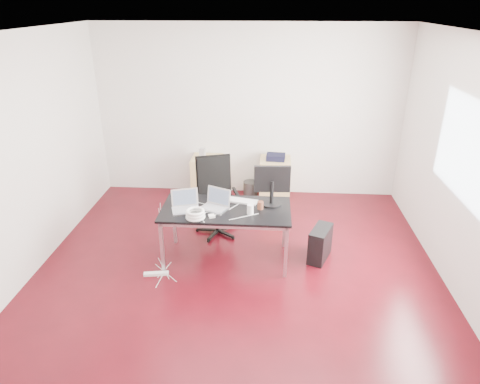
# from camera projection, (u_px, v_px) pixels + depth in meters

# --- Properties ---
(room_shell) EXTENTS (5.00, 5.00, 5.00)m
(room_shell) POSITION_uv_depth(u_px,v_px,m) (240.00, 167.00, 4.73)
(room_shell) COLOR #3C060D
(room_shell) RESTS_ON ground
(desk) EXTENTS (1.60, 0.80, 0.73)m
(desk) POSITION_uv_depth(u_px,v_px,m) (226.00, 212.00, 5.32)
(desk) COLOR black
(desk) RESTS_ON ground
(office_chair) EXTENTS (0.60, 0.62, 1.08)m
(office_chair) POSITION_uv_depth(u_px,v_px,m) (216.00, 192.00, 6.05)
(office_chair) COLOR black
(office_chair) RESTS_ON ground
(filing_cabinet_left) EXTENTS (0.50, 0.50, 0.70)m
(filing_cabinet_left) POSITION_uv_depth(u_px,v_px,m) (208.00, 177.00, 7.24)
(filing_cabinet_left) COLOR tan
(filing_cabinet_left) RESTS_ON ground
(filing_cabinet_right) EXTENTS (0.50, 0.50, 0.70)m
(filing_cabinet_right) POSITION_uv_depth(u_px,v_px,m) (275.00, 179.00, 7.16)
(filing_cabinet_right) COLOR tan
(filing_cabinet_right) RESTS_ON ground
(pc_tower) EXTENTS (0.36, 0.49, 0.44)m
(pc_tower) POSITION_uv_depth(u_px,v_px,m) (320.00, 244.00, 5.51)
(pc_tower) COLOR black
(pc_tower) RESTS_ON ground
(wastebasket) EXTENTS (0.31, 0.31, 0.28)m
(wastebasket) POSITION_uv_depth(u_px,v_px,m) (250.00, 189.00, 7.29)
(wastebasket) COLOR black
(wastebasket) RESTS_ON ground
(power_strip) EXTENTS (0.31, 0.11, 0.04)m
(power_strip) POSITION_uv_depth(u_px,v_px,m) (156.00, 274.00, 5.26)
(power_strip) COLOR white
(power_strip) RESTS_ON ground
(laptop_left) EXTENTS (0.39, 0.34, 0.23)m
(laptop_left) POSITION_uv_depth(u_px,v_px,m) (185.00, 205.00, 5.26)
(laptop_left) COLOR silver
(laptop_left) RESTS_ON desk
(laptop_right) EXTENTS (0.41, 0.37, 0.23)m
(laptop_right) POSITION_uv_depth(u_px,v_px,m) (216.00, 204.00, 5.30)
(laptop_right) COLOR silver
(laptop_right) RESTS_ON desk
(monitor) EXTENTS (0.45, 0.26, 0.51)m
(monitor) POSITION_uv_depth(u_px,v_px,m) (272.00, 183.00, 5.31)
(monitor) COLOR black
(monitor) RESTS_ON desk
(keyboard) EXTENTS (0.46, 0.24, 0.02)m
(keyboard) POSITION_uv_depth(u_px,v_px,m) (240.00, 201.00, 5.48)
(keyboard) COLOR white
(keyboard) RESTS_ON desk
(cup_white) EXTENTS (0.10, 0.10, 0.12)m
(cup_white) POSITION_uv_depth(u_px,v_px,m) (250.00, 209.00, 5.15)
(cup_white) COLOR white
(cup_white) RESTS_ON desk
(cup_brown) EXTENTS (0.08, 0.08, 0.10)m
(cup_brown) POSITION_uv_depth(u_px,v_px,m) (260.00, 205.00, 5.27)
(cup_brown) COLOR brown
(cup_brown) RESTS_ON desk
(cable_coil) EXTENTS (0.24, 0.24, 0.11)m
(cable_coil) POSITION_uv_depth(u_px,v_px,m) (195.00, 214.00, 5.04)
(cable_coil) COLOR white
(cable_coil) RESTS_ON desk
(power_adapter) EXTENTS (0.09, 0.09, 0.03)m
(power_adapter) POSITION_uv_depth(u_px,v_px,m) (212.00, 216.00, 5.08)
(power_adapter) COLOR white
(power_adapter) RESTS_ON desk
(speaker) EXTENTS (0.10, 0.09, 0.18)m
(speaker) POSITION_uv_depth(u_px,v_px,m) (202.00, 154.00, 7.00)
(speaker) COLOR #9E9E9E
(speaker) RESTS_ON filing_cabinet_left
(navy_garment) EXTENTS (0.32, 0.26, 0.09)m
(navy_garment) POSITION_uv_depth(u_px,v_px,m) (276.00, 157.00, 6.98)
(navy_garment) COLOR black
(navy_garment) RESTS_ON filing_cabinet_right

